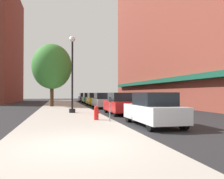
{
  "coord_description": "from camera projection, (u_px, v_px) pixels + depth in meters",
  "views": [
    {
      "loc": [
        -0.59,
        -6.81,
        1.63
      ],
      "look_at": [
        4.89,
        16.95,
        2.0
      ],
      "focal_mm": 37.13,
      "sensor_mm": 36.0,
      "label": 1
    }
  ],
  "objects": [
    {
      "name": "ground_plane",
      "position": [
        102.0,
        108.0,
        25.18
      ],
      "size": [
        90.0,
        90.0,
        0.0
      ],
      "primitive_type": "plane",
      "color": "#232326"
    },
    {
      "name": "sidewalk_slab",
      "position": [
        64.0,
        107.0,
        25.25
      ],
      "size": [
        4.8,
        50.0,
        0.12
      ],
      "primitive_type": "cube",
      "color": "#A8A399",
      "rests_on": "ground"
    },
    {
      "name": "lamppost",
      "position": [
        72.0,
        73.0,
        17.81
      ],
      "size": [
        0.48,
        0.48,
        5.9
      ],
      "color": "black",
      "rests_on": "sidewalk_slab"
    },
    {
      "name": "fire_hydrant",
      "position": [
        96.0,
        113.0,
        13.04
      ],
      "size": [
        0.33,
        0.26,
        0.79
      ],
      "color": "red",
      "rests_on": "sidewalk_slab"
    },
    {
      "name": "parking_meter_near",
      "position": [
        110.0,
        106.0,
        12.24
      ],
      "size": [
        0.14,
        0.09,
        1.31
      ],
      "color": "slate",
      "rests_on": "sidewalk_slab"
    },
    {
      "name": "tree_near",
      "position": [
        52.0,
        67.0,
        26.35
      ],
      "size": [
        4.46,
        4.46,
        7.11
      ],
      "color": "#422D1E",
      "rests_on": "sidewalk_slab"
    },
    {
      "name": "car_white",
      "position": [
        153.0,
        110.0,
        11.51
      ],
      "size": [
        1.8,
        4.3,
        1.66
      ],
      "rotation": [
        0.0,
        0.0,
        -0.04
      ],
      "color": "black",
      "rests_on": "ground"
    },
    {
      "name": "car_red",
      "position": [
        120.0,
        104.0,
        17.66
      ],
      "size": [
        1.8,
        4.3,
        1.66
      ],
      "rotation": [
        0.0,
        0.0,
        0.0
      ],
      "color": "black",
      "rests_on": "ground"
    },
    {
      "name": "car_silver",
      "position": [
        103.0,
        101.0,
        24.83
      ],
      "size": [
        1.8,
        4.3,
        1.66
      ],
      "rotation": [
        0.0,
        0.0,
        -0.01
      ],
      "color": "black",
      "rests_on": "ground"
    },
    {
      "name": "car_yellow",
      "position": [
        94.0,
        99.0,
        30.57
      ],
      "size": [
        1.8,
        4.3,
        1.66
      ],
      "rotation": [
        0.0,
        0.0,
        -0.02
      ],
      "color": "black",
      "rests_on": "ground"
    },
    {
      "name": "car_green",
      "position": [
        89.0,
        98.0,
        36.24
      ],
      "size": [
        1.8,
        4.3,
        1.66
      ],
      "rotation": [
        0.0,
        0.0,
        -0.03
      ],
      "color": "black",
      "rests_on": "ground"
    },
    {
      "name": "car_black",
      "position": [
        84.0,
        97.0,
        42.59
      ],
      "size": [
        1.8,
        4.3,
        1.66
      ],
      "rotation": [
        0.0,
        0.0,
        0.02
      ],
      "color": "black",
      "rests_on": "ground"
    }
  ]
}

